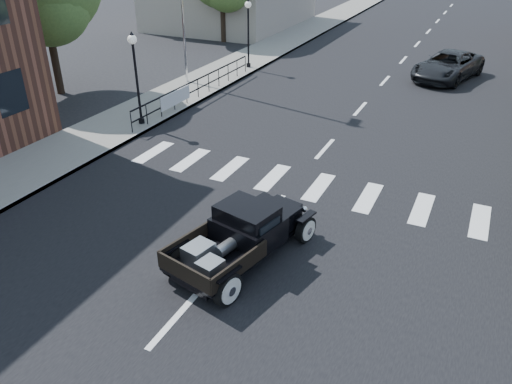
% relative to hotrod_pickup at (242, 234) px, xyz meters
% --- Properties ---
extents(ground, '(120.00, 120.00, 0.00)m').
position_rel_hotrod_pickup_xyz_m(ground, '(-0.33, 0.45, -0.74)').
color(ground, black).
rests_on(ground, ground).
extents(road, '(14.00, 80.00, 0.02)m').
position_rel_hotrod_pickup_xyz_m(road, '(-0.33, 15.45, -0.73)').
color(road, black).
rests_on(road, ground).
extents(road_markings, '(12.00, 60.00, 0.06)m').
position_rel_hotrod_pickup_xyz_m(road_markings, '(-0.33, 10.45, -0.74)').
color(road_markings, silver).
rests_on(road_markings, ground).
extents(sidewalk_left, '(3.00, 80.00, 0.15)m').
position_rel_hotrod_pickup_xyz_m(sidewalk_left, '(-8.83, 15.45, -0.66)').
color(sidewalk_left, gray).
rests_on(sidewalk_left, ground).
extents(railing, '(0.08, 10.00, 1.00)m').
position_rel_hotrod_pickup_xyz_m(railing, '(-7.63, 10.45, -0.09)').
color(railing, black).
rests_on(railing, sidewalk_left).
extents(banner, '(0.04, 2.20, 0.60)m').
position_rel_hotrod_pickup_xyz_m(banner, '(-7.55, 8.45, -0.29)').
color(banner, silver).
rests_on(banner, sidewalk_left).
extents(lamp_post_b, '(0.36, 0.36, 3.68)m').
position_rel_hotrod_pickup_xyz_m(lamp_post_b, '(-7.93, 6.45, 1.25)').
color(lamp_post_b, black).
rests_on(lamp_post_b, sidewalk_left).
extents(lamp_post_c, '(0.36, 0.36, 3.68)m').
position_rel_hotrod_pickup_xyz_m(lamp_post_c, '(-7.93, 16.45, 1.25)').
color(lamp_post_c, black).
rests_on(lamp_post_c, sidewalk_left).
extents(big_tree_near, '(5.53, 5.53, 8.12)m').
position_rel_hotrod_pickup_xyz_m(big_tree_near, '(-14.33, 8.45, 3.32)').
color(big_tree_near, '#416029').
rests_on(big_tree_near, ground).
extents(hotrod_pickup, '(2.91, 4.60, 1.48)m').
position_rel_hotrod_pickup_xyz_m(hotrod_pickup, '(0.00, 0.00, 0.00)').
color(hotrod_pickup, black).
rests_on(hotrod_pickup, ground).
extents(second_car, '(3.66, 5.57, 1.42)m').
position_rel_hotrod_pickup_xyz_m(second_car, '(2.54, 19.23, -0.03)').
color(second_car, black).
rests_on(second_car, ground).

